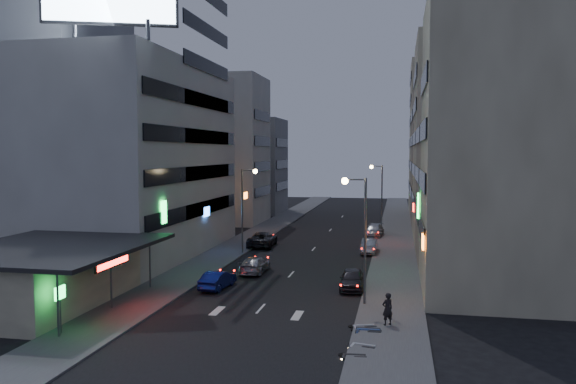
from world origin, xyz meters
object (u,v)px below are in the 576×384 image
(parked_car_right_near, at_px, (352,279))
(person, at_px, (387,309))
(parked_car_left, at_px, (262,239))
(scooter_silver_b, at_px, (374,314))
(scooter_black_a, at_px, (366,344))
(road_car_silver, at_px, (255,265))
(scooter_black_b, at_px, (381,318))
(parked_car_right_mid, at_px, (369,247))
(scooter_blue, at_px, (381,319))
(parked_car_right_far, at_px, (374,231))
(scooter_silver_a, at_px, (376,335))
(road_car_blue, at_px, (218,280))

(parked_car_right_near, height_order, person, person)
(parked_car_left, distance_m, scooter_silver_b, 27.60)
(scooter_black_a, bearing_deg, parked_car_left, 18.20)
(road_car_silver, bearing_deg, scooter_black_b, 128.13)
(parked_car_right_mid, relative_size, scooter_blue, 2.06)
(parked_car_right_far, xyz_separation_m, scooter_black_b, (1.89, -34.31, 0.03))
(parked_car_right_near, xyz_separation_m, scooter_silver_a, (2.18, -11.80, -0.05))
(scooter_black_b, bearing_deg, parked_car_left, 23.27)
(parked_car_right_far, relative_size, scooter_black_a, 2.87)
(parked_car_right_near, distance_m, scooter_black_b, 9.29)
(person, bearing_deg, road_car_blue, -63.14)
(parked_car_right_mid, bearing_deg, scooter_silver_b, -85.31)
(scooter_black_a, relative_size, scooter_black_b, 0.85)
(road_car_silver, xyz_separation_m, scooter_black_a, (9.94, -17.03, -0.04))
(parked_car_left, relative_size, scooter_silver_a, 3.08)
(scooter_black_a, distance_m, scooter_silver_b, 4.79)
(scooter_black_b, bearing_deg, road_car_blue, 54.40)
(parked_car_right_near, xyz_separation_m, person, (2.64, -8.31, 0.31))
(parked_car_right_near, relative_size, scooter_blue, 2.13)
(scooter_black_a, bearing_deg, scooter_silver_b, -6.43)
(scooter_black_b, bearing_deg, parked_car_right_mid, 0.85)
(parked_car_left, bearing_deg, scooter_blue, 113.19)
(person, bearing_deg, scooter_silver_b, -34.57)
(road_car_silver, distance_m, scooter_silver_a, 18.84)
(parked_car_right_mid, relative_size, road_car_silver, 0.89)
(person, height_order, scooter_black_a, person)
(road_car_blue, xyz_separation_m, person, (12.08, -6.61, 0.38))
(road_car_blue, bearing_deg, scooter_silver_b, 155.16)
(scooter_black_b, xyz_separation_m, scooter_silver_b, (-0.41, 0.69, -0.04))
(scooter_blue, bearing_deg, road_car_blue, 54.54)
(parked_car_right_near, relative_size, scooter_silver_b, 2.31)
(scooter_silver_b, bearing_deg, scooter_black_b, -168.65)
(parked_car_left, height_order, person, person)
(parked_car_left, xyz_separation_m, road_car_silver, (2.40, -12.36, -0.10))
(parked_car_left, distance_m, scooter_silver_a, 30.86)
(parked_car_right_near, bearing_deg, road_car_blue, -172.28)
(road_car_silver, bearing_deg, parked_car_right_near, 153.37)
(parked_car_left, xyz_separation_m, scooter_silver_a, (12.77, -28.10, -0.10))
(road_car_silver, relative_size, scooter_silver_b, 2.51)
(road_car_blue, relative_size, scooter_black_b, 2.02)
(road_car_blue, height_order, scooter_blue, scooter_blue)
(road_car_silver, bearing_deg, scooter_black_a, 119.33)
(scooter_black_a, bearing_deg, scooter_silver_a, -22.79)
(parked_car_right_near, bearing_deg, scooter_silver_a, -82.01)
(scooter_silver_a, bearing_deg, road_car_blue, 60.74)
(parked_car_left, relative_size, scooter_black_a, 3.33)
(parked_car_right_near, bearing_deg, scooter_black_b, -78.06)
(road_car_blue, distance_m, scooter_black_b, 13.84)
(parked_car_right_mid, distance_m, scooter_silver_b, 22.84)
(parked_car_right_far, bearing_deg, scooter_black_b, -81.33)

